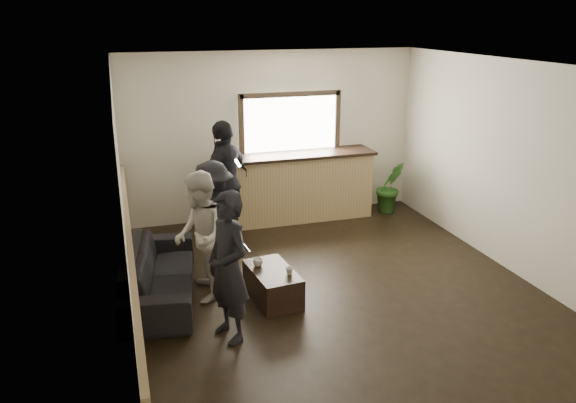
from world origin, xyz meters
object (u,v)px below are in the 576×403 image
object	(u,v)px
bar_counter	(294,183)
cup_a	(258,262)
sofa	(159,273)
person_b	(200,237)
coffee_table	(273,284)
potted_plant	(390,187)
person_c	(213,218)
person_a	(228,267)
person_d	(226,182)
cup_b	(289,271)

from	to	relation	value
bar_counter	cup_a	xyz separation A→B (m)	(-1.28, -2.51, -0.21)
bar_counter	sofa	size ratio (longest dim) A/B	1.30
person_b	cup_a	bearing A→B (deg)	82.05
coffee_table	potted_plant	xyz separation A→B (m)	(2.86, 2.53, 0.26)
person_b	person_c	world-z (taller)	person_b
coffee_table	person_a	distance (m)	1.16
person_b	person_d	bearing A→B (deg)	163.18
coffee_table	cup_a	world-z (taller)	cup_a
potted_plant	person_a	xyz separation A→B (m)	(-3.53, -3.22, 0.37)
person_c	potted_plant	bearing A→B (deg)	132.05
cup_b	person_a	bearing A→B (deg)	-147.73
bar_counter	cup_b	xyz separation A→B (m)	(-0.97, -2.84, -0.21)
cup_a	person_a	bearing A→B (deg)	-121.73
bar_counter	person_d	xyz separation A→B (m)	(-1.30, -0.65, 0.30)
bar_counter	person_c	distance (m)	2.37
potted_plant	person_a	bearing A→B (deg)	-137.64
bar_counter	coffee_table	size ratio (longest dim) A/B	3.10
potted_plant	person_d	bearing A→B (deg)	-170.53
person_d	cup_b	bearing A→B (deg)	52.75
bar_counter	person_d	bearing A→B (deg)	-153.41
cup_a	person_d	size ratio (longest dim) A/B	0.07
cup_b	person_a	distance (m)	1.06
sofa	person_c	world-z (taller)	person_c
bar_counter	person_d	distance (m)	1.48
cup_a	person_c	xyz separation A→B (m)	(-0.39, 0.83, 0.34)
person_b	person_c	distance (m)	0.74
sofa	cup_a	distance (m)	1.23
bar_counter	cup_a	size ratio (longest dim) A/B	21.99
coffee_table	person_b	world-z (taller)	person_b
person_a	person_b	xyz separation A→B (m)	(-0.14, 1.00, -0.03)
person_c	person_d	size ratio (longest dim) A/B	0.82
cup_a	cup_b	world-z (taller)	cup_a
cup_b	person_c	distance (m)	1.39
cup_b	bar_counter	bearing A→B (deg)	71.10
person_a	sofa	bearing A→B (deg)	-172.92
bar_counter	cup_a	world-z (taller)	bar_counter
person_b	person_c	bearing A→B (deg)	161.90
potted_plant	person_d	world-z (taller)	person_d
coffee_table	cup_a	bearing A→B (deg)	131.00
cup_b	potted_plant	world-z (taller)	potted_plant
coffee_table	person_b	distance (m)	1.06
bar_counter	cup_b	distance (m)	3.01
cup_a	person_b	bearing A→B (deg)	168.10
cup_a	cup_b	distance (m)	0.45
coffee_table	person_a	size ratio (longest dim) A/B	0.53
sofa	person_a	distance (m)	1.46
person_c	sofa	bearing A→B (deg)	-40.19
sofa	person_c	xyz separation A→B (m)	(0.78, 0.49, 0.47)
person_a	person_d	xyz separation A→B (m)	(0.51, 2.72, 0.11)
bar_counter	person_d	size ratio (longest dim) A/B	1.43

